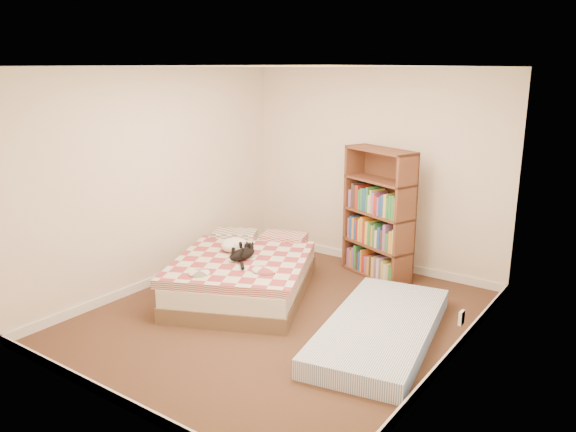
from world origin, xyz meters
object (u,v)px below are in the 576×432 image
Objects in this scene: bookshelf at (378,231)px; white_dog at (234,245)px; floor_mattress at (380,329)px; bed at (246,273)px; black_cat at (244,253)px.

white_dog is at bearing -107.86° from bookshelf.
white_dog is at bearing 165.25° from floor_mattress.
bookshelf is 0.77× the size of floor_mattress.
bookshelf is 1.76m from floor_mattress.
bed is at bearing 164.79° from floor_mattress.
white_dog is at bearing 156.41° from bed.
floor_mattress is 3.24× the size of black_cat.
bed is 1.76m from floor_mattress.
black_cat is 0.28m from white_dog.
white_dog is (-1.13, -1.36, -0.03)m from bookshelf.
black_cat is (-0.88, -1.49, -0.05)m from bookshelf.
bookshelf reaches higher than black_cat.
floor_mattress is at bearing -18.77° from black_cat.
black_cat is (-1.67, 0.01, 0.43)m from floor_mattress.
bed reaches higher than floor_mattress.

